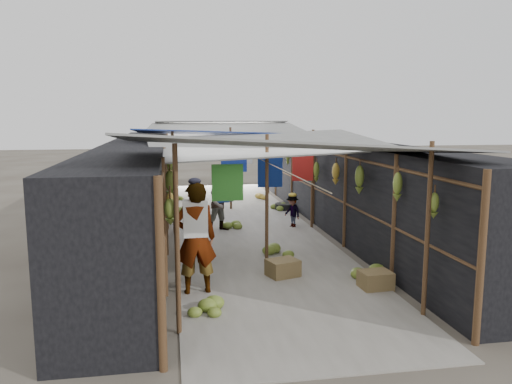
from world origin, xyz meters
TOP-DOWN VIEW (x-y plane):
  - ground at (0.00, 0.00)m, footprint 80.00×80.00m
  - aisle_slab at (0.00, 6.50)m, footprint 3.60×16.00m
  - stall_left at (-2.70, 6.50)m, footprint 1.40×15.00m
  - stall_right at (2.70, 6.50)m, footprint 1.40×15.00m
  - crate_near at (0.14, 2.13)m, footprint 0.65×0.58m
  - crate_mid at (1.56, 1.22)m, footprint 0.55×0.46m
  - crate_back at (-1.01, 12.15)m, footprint 0.49×0.45m
  - black_basin at (1.70, 8.64)m, footprint 0.67×0.67m
  - vendor_elderly at (-1.48, 1.53)m, footprint 0.73×0.52m
  - shopper_blue at (-0.62, 5.99)m, footprint 0.86×0.76m
  - vendor_seated at (1.30, 6.12)m, footprint 0.53×0.65m
  - market_canopy at (0.03, 6.83)m, footprint 5.62×15.20m
  - hanging_bananas at (-0.07, 6.69)m, footprint 3.96×13.77m
  - floor_bananas at (-0.39, 6.71)m, footprint 3.98×10.44m

SIDE VIEW (x-z plane):
  - ground at x=0.00m, z-range 0.00..0.00m
  - aisle_slab at x=0.00m, z-range 0.00..0.02m
  - black_basin at x=1.70m, z-range 0.00..0.20m
  - crate_back at x=-1.01m, z-range 0.00..0.25m
  - floor_bananas at x=-0.39m, z-range -0.02..0.33m
  - crate_mid at x=1.56m, z-range 0.00..0.31m
  - crate_near at x=0.14m, z-range 0.00..0.33m
  - vendor_seated at x=1.30m, z-range 0.00..0.87m
  - shopper_blue at x=-0.62m, z-range 0.00..1.48m
  - vendor_elderly at x=-1.48m, z-range 0.00..1.89m
  - stall_left at x=-2.70m, z-range 0.00..2.30m
  - stall_right at x=2.70m, z-range 0.00..2.30m
  - hanging_bananas at x=-0.07m, z-range 1.21..2.04m
  - market_canopy at x=0.03m, z-range 1.02..3.79m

